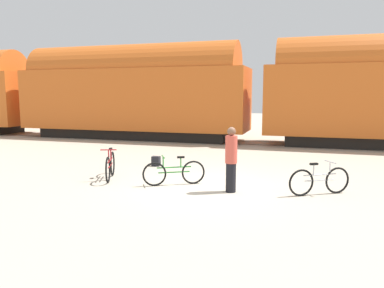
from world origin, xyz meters
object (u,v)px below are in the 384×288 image
(person_in_red, at_px, (231,159))
(backpack, at_px, (156,161))
(freight_train, at_px, (257,89))
(bicycle_silver, at_px, (320,181))
(bicycle_maroon, at_px, (110,166))
(bicycle_green, at_px, (174,172))

(person_in_red, bearing_deg, backpack, 85.05)
(freight_train, relative_size, bicycle_silver, 37.49)
(bicycle_maroon, distance_m, bicycle_green, 2.06)
(bicycle_silver, xyz_separation_m, backpack, (-5.36, 2.31, -0.19))
(bicycle_green, bearing_deg, person_in_red, -9.07)
(bicycle_maroon, xyz_separation_m, bicycle_silver, (5.87, -0.03, -0.03))
(person_in_red, bearing_deg, bicycle_green, 116.02)
(bicycle_green, relative_size, person_in_red, 0.92)
(bicycle_green, bearing_deg, freight_train, 84.45)
(person_in_red, bearing_deg, bicycle_maroon, 118.83)
(bicycle_maroon, height_order, bicycle_silver, bicycle_maroon)
(bicycle_maroon, bearing_deg, backpack, 77.50)
(freight_train, bearing_deg, bicycle_maroon, -107.33)
(freight_train, xyz_separation_m, person_in_red, (0.69, -10.04, -1.90))
(freight_train, relative_size, person_in_red, 32.76)
(bicycle_green, bearing_deg, bicycle_silver, 1.76)
(bicycle_maroon, distance_m, backpack, 2.35)
(bicycle_silver, bearing_deg, backpack, 156.73)
(bicycle_maroon, relative_size, person_in_red, 0.96)
(bicycle_green, distance_m, backpack, 2.88)
(freight_train, height_order, backpack, freight_train)
(freight_train, bearing_deg, backpack, -108.78)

